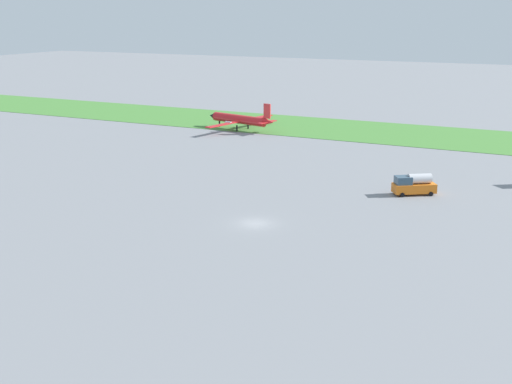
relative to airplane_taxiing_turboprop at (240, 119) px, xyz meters
name	(u,v)px	position (x,y,z in m)	size (l,w,h in m)	color
ground_plane	(255,223)	(33.65, -62.29, -2.55)	(600.00, 600.00, 0.00)	gray
grass_taxiway_strip	(391,133)	(33.65, 11.20, -2.51)	(360.00, 28.00, 0.08)	#478438
airplane_taxiing_turboprop	(240,119)	(0.00, 0.00, 0.00)	(19.76, 22.93, 6.96)	red
fuel_truck_near_gate	(414,185)	(49.62, -39.08, -0.97)	(6.76, 5.55, 3.29)	orange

